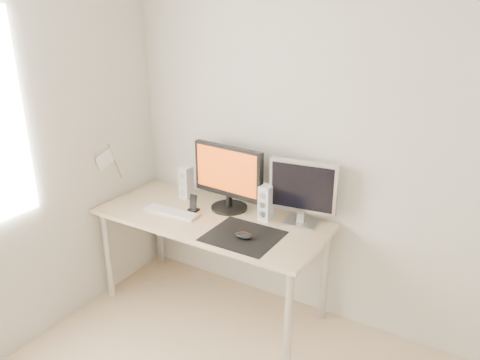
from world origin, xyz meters
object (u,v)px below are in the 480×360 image
at_px(keyboard, 171,212).
at_px(desk, 211,227).
at_px(speaker_right, 266,203).
at_px(main_monitor, 228,176).
at_px(second_monitor, 303,190).
at_px(phone_dock, 193,206).
at_px(speaker_left, 186,183).
at_px(mouse, 243,235).

bearing_deg(keyboard, desk, 19.26).
xyz_separation_m(desk, speaker_right, (0.34, 0.15, 0.20)).
distance_m(main_monitor, speaker_right, 0.33).
distance_m(desk, keyboard, 0.30).
height_order(main_monitor, second_monitor, main_monitor).
distance_m(second_monitor, keyboard, 0.93).
xyz_separation_m(main_monitor, phone_dock, (-0.20, -0.15, -0.22)).
bearing_deg(main_monitor, speaker_left, 178.65).
distance_m(mouse, speaker_right, 0.33).
relative_size(mouse, speaker_right, 0.47).
xyz_separation_m(desk, phone_dock, (-0.16, 0.02, 0.12)).
relative_size(desk, phone_dock, 13.07).
height_order(desk, speaker_right, speaker_right).
height_order(mouse, speaker_right, speaker_right).
distance_m(mouse, second_monitor, 0.49).
bearing_deg(keyboard, main_monitor, 40.92).
xyz_separation_m(main_monitor, second_monitor, (0.54, 0.05, -0.01)).
relative_size(second_monitor, speaker_left, 1.84).
relative_size(second_monitor, speaker_right, 1.84).
bearing_deg(keyboard, second_monitor, 20.70).
distance_m(desk, second_monitor, 0.69).
bearing_deg(speaker_left, phone_dock, -41.41).
relative_size(main_monitor, speaker_right, 2.24).
height_order(second_monitor, phone_dock, second_monitor).
height_order(second_monitor, speaker_left, second_monitor).
bearing_deg(mouse, keyboard, 173.95).
bearing_deg(desk, phone_dock, 173.88).
bearing_deg(main_monitor, speaker_right, -2.98).
height_order(mouse, keyboard, mouse).
relative_size(desk, second_monitor, 3.54).
bearing_deg(speaker_left, desk, -27.46).
bearing_deg(speaker_right, mouse, -87.36).
relative_size(mouse, phone_dock, 0.94).
distance_m(keyboard, phone_dock, 0.16).
bearing_deg(second_monitor, desk, -158.62).
height_order(mouse, phone_dock, phone_dock).
relative_size(speaker_left, phone_dock, 2.01).
bearing_deg(speaker_left, second_monitor, 2.80).
relative_size(speaker_left, keyboard, 0.58).
bearing_deg(desk, keyboard, -160.74).
relative_size(main_monitor, keyboard, 1.30).
bearing_deg(second_monitor, main_monitor, -174.30).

